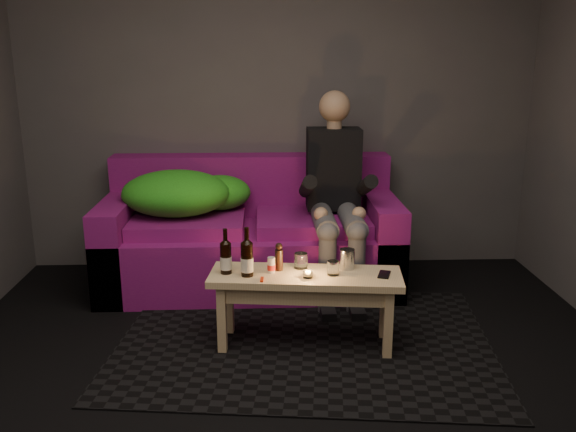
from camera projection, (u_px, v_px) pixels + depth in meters
name	position (u px, v px, depth m)	size (l,w,h in m)	color
floor	(292.00, 420.00, 2.92)	(4.50, 4.50, 0.00)	black
room	(288.00, 64.00, 2.93)	(4.50, 4.50, 4.50)	silver
rug	(304.00, 340.00, 3.70)	(2.23, 1.62, 0.01)	black
sofa	(251.00, 239.00, 4.58)	(2.15, 0.97, 0.92)	#831174
green_blanket	(183.00, 194.00, 4.45)	(0.95, 0.64, 0.32)	#2D981B
person	(336.00, 191.00, 4.32)	(0.39, 0.89, 1.43)	black
coffee_table	(305.00, 287.00, 3.56)	(1.15, 0.47, 0.46)	#DDB881
beer_bottle_a	(226.00, 257.00, 3.52)	(0.07, 0.07, 0.27)	black
beer_bottle_b	(247.00, 258.00, 3.47)	(0.07, 0.07, 0.29)	black
salt_shaker	(271.00, 265.00, 3.54)	(0.04, 0.04, 0.09)	silver
pepper_mill	(279.00, 260.00, 3.57)	(0.05, 0.05, 0.13)	black
tumbler_back	(301.00, 261.00, 3.61)	(0.08, 0.08, 0.09)	white
tealight	(308.00, 274.00, 3.47)	(0.06, 0.06, 0.04)	white
tumbler_front	(333.00, 268.00, 3.50)	(0.07, 0.07, 0.08)	white
steel_cup	(347.00, 259.00, 3.60)	(0.09, 0.09, 0.12)	#B8BAC0
smartphone	(384.00, 274.00, 3.51)	(0.06, 0.13, 0.01)	black
red_lighter	(262.00, 279.00, 3.43)	(0.02, 0.06, 0.01)	red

